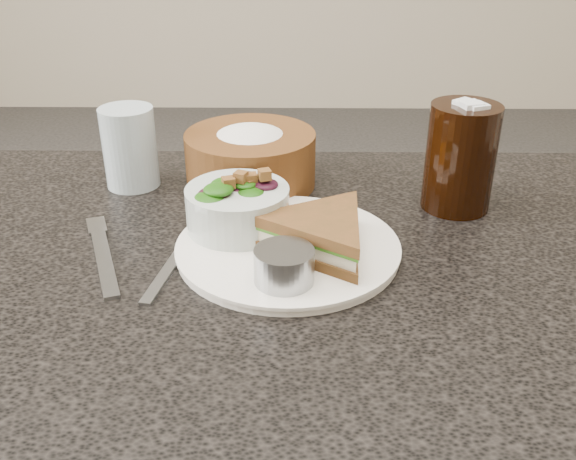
# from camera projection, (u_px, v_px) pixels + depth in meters

# --- Properties ---
(dinner_plate) EXTENTS (0.26, 0.26, 0.01)m
(dinner_plate) POSITION_uv_depth(u_px,v_px,m) (288.00, 248.00, 0.75)
(dinner_plate) COLOR white
(dinner_plate) RESTS_ON dining_table
(sandwich) EXTENTS (0.23, 0.23, 0.04)m
(sandwich) POSITION_uv_depth(u_px,v_px,m) (320.00, 234.00, 0.72)
(sandwich) COLOR brown
(sandwich) RESTS_ON dinner_plate
(salad_bowl) EXTENTS (0.14, 0.14, 0.07)m
(salad_bowl) POSITION_uv_depth(u_px,v_px,m) (237.00, 201.00, 0.77)
(salad_bowl) COLOR #B2BEB7
(salad_bowl) RESTS_ON dinner_plate
(dressing_ramekin) EXTENTS (0.08, 0.08, 0.04)m
(dressing_ramekin) POSITION_uv_depth(u_px,v_px,m) (284.00, 266.00, 0.67)
(dressing_ramekin) COLOR gray
(dressing_ramekin) RESTS_ON dinner_plate
(orange_wedge) EXTENTS (0.08, 0.08, 0.03)m
(orange_wedge) POSITION_uv_depth(u_px,v_px,m) (299.00, 214.00, 0.79)
(orange_wedge) COLOR #F05D03
(orange_wedge) RESTS_ON dinner_plate
(fork) EXTENTS (0.08, 0.17, 0.00)m
(fork) POSITION_uv_depth(u_px,v_px,m) (104.00, 258.00, 0.74)
(fork) COLOR gray
(fork) RESTS_ON dining_table
(knife) EXTENTS (0.05, 0.20, 0.00)m
(knife) POSITION_uv_depth(u_px,v_px,m) (177.00, 257.00, 0.74)
(knife) COLOR #A0A4AA
(knife) RESTS_ON dining_table
(bread_basket) EXTENTS (0.23, 0.23, 0.10)m
(bread_basket) POSITION_uv_depth(u_px,v_px,m) (250.00, 150.00, 0.91)
(bread_basket) COLOR brown
(bread_basket) RESTS_ON dining_table
(cola_glass) EXTENTS (0.11, 0.11, 0.15)m
(cola_glass) POSITION_uv_depth(u_px,v_px,m) (461.00, 153.00, 0.83)
(cola_glass) COLOR black
(cola_glass) RESTS_ON dining_table
(water_glass) EXTENTS (0.08, 0.08, 0.11)m
(water_glass) POSITION_uv_depth(u_px,v_px,m) (130.00, 147.00, 0.90)
(water_glass) COLOR #A3B5BD
(water_glass) RESTS_ON dining_table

